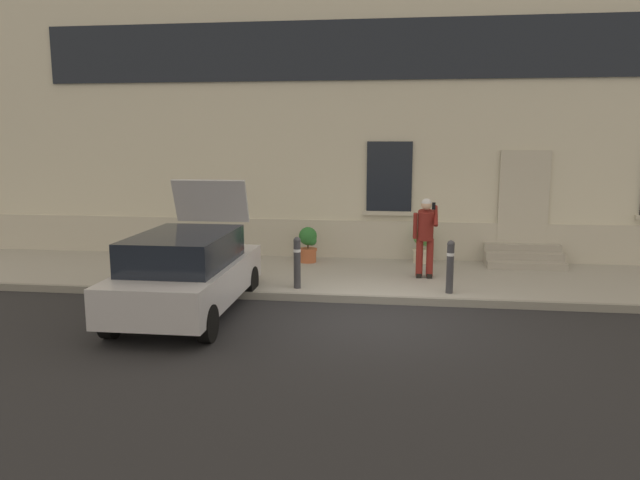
{
  "coord_description": "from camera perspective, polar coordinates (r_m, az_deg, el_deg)",
  "views": [
    {
      "loc": [
        0.48,
        -10.31,
        3.16
      ],
      "look_at": [
        -1.1,
        1.6,
        1.1
      ],
      "focal_mm": 33.86,
      "sensor_mm": 36.0,
      "label": 1
    }
  ],
  "objects": [
    {
      "name": "curb_edge",
      "position": [
        11.68,
        4.95,
        -5.63
      ],
      "size": [
        24.0,
        0.12,
        0.15
      ],
      "primitive_type": "cube",
      "color": "gray",
      "rests_on": "ground"
    },
    {
      "name": "ground_plane",
      "position": [
        10.79,
        4.71,
        -7.33
      ],
      "size": [
        80.0,
        80.0,
        0.0
      ],
      "primitive_type": "plane",
      "color": "#232326"
    },
    {
      "name": "planter_cream",
      "position": [
        14.74,
        9.66,
        -0.39
      ],
      "size": [
        0.44,
        0.44,
        0.86
      ],
      "color": "beige",
      "rests_on": "sidewalk"
    },
    {
      "name": "bollard_near_person",
      "position": [
        11.96,
        12.2,
        -2.3
      ],
      "size": [
        0.15,
        0.15,
        1.04
      ],
      "color": "#333338",
      "rests_on": "sidewalk"
    },
    {
      "name": "planter_charcoal",
      "position": [
        15.24,
        -11.37,
        -0.11
      ],
      "size": [
        0.44,
        0.44,
        0.86
      ],
      "color": "#2D2D30",
      "rests_on": "sidewalk"
    },
    {
      "name": "hatchback_car_silver",
      "position": [
        10.99,
        -12.43,
        -2.9
      ],
      "size": [
        1.81,
        4.07,
        2.34
      ],
      "color": "#B7B7BF",
      "rests_on": "ground"
    },
    {
      "name": "entrance_stoop",
      "position": [
        15.1,
        18.64,
        -1.57
      ],
      "size": [
        1.78,
        0.96,
        0.48
      ],
      "color": "#9E998E",
      "rests_on": "sidewalk"
    },
    {
      "name": "planter_terracotta",
      "position": [
        14.6,
        -1.12,
        -0.35
      ],
      "size": [
        0.44,
        0.44,
        0.86
      ],
      "color": "#B25B38",
      "rests_on": "sidewalk"
    },
    {
      "name": "bollard_far_left",
      "position": [
        12.08,
        -2.18,
        -1.96
      ],
      "size": [
        0.15,
        0.15,
        1.04
      ],
      "color": "#333338",
      "rests_on": "sidewalk"
    },
    {
      "name": "sidewalk",
      "position": [
        13.48,
        5.33,
        -3.55
      ],
      "size": [
        24.0,
        3.6,
        0.15
      ],
      "primitive_type": "cube",
      "color": "#99968E",
      "rests_on": "ground"
    },
    {
      "name": "building_facade",
      "position": [
        15.61,
        5.95,
        11.76
      ],
      "size": [
        24.0,
        1.52,
        7.5
      ],
      "color": "beige",
      "rests_on": "ground"
    },
    {
      "name": "person_on_phone",
      "position": [
        13.01,
        9.93,
        0.68
      ],
      "size": [
        0.51,
        0.52,
        1.74
      ],
      "rotation": [
        0.0,
        0.0,
        -0.03
      ],
      "color": "maroon",
      "rests_on": "sidewalk"
    }
  ]
}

